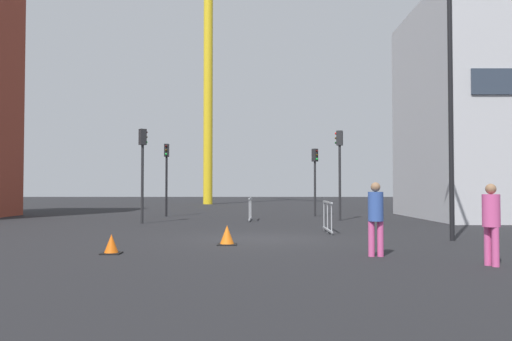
% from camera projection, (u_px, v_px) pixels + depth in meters
% --- Properties ---
extents(ground, '(160.00, 160.00, 0.00)m').
position_uv_depth(ground, '(257.00, 239.00, 16.35)').
color(ground, black).
extents(office_block, '(9.17, 10.18, 10.97)m').
position_uv_depth(office_block, '(505.00, 111.00, 27.64)').
color(office_block, '#B7B7BC').
rests_on(office_block, ground).
extents(construction_crane, '(6.66, 18.98, 26.60)m').
position_uv_depth(construction_crane, '(208.00, 23.00, 52.04)').
color(construction_crane, yellow).
rests_on(construction_crane, ground).
extents(streetlamp_tall, '(0.44, 2.17, 8.30)m').
position_uv_depth(streetlamp_tall, '(445.00, 76.00, 16.12)').
color(streetlamp_tall, black).
rests_on(streetlamp_tall, ground).
extents(traffic_light_verge, '(0.36, 0.38, 3.70)m').
position_uv_depth(traffic_light_verge, '(313.00, 171.00, 29.49)').
color(traffic_light_verge, '#232326').
rests_on(traffic_light_verge, ground).
extents(traffic_light_far, '(0.39, 0.32, 4.27)m').
position_uv_depth(traffic_light_far, '(338.00, 161.00, 25.59)').
color(traffic_light_far, '#232326').
rests_on(traffic_light_far, ground).
extents(traffic_light_corner, '(0.24, 0.37, 3.95)m').
position_uv_depth(traffic_light_corner, '(165.00, 168.00, 29.30)').
color(traffic_light_corner, black).
rests_on(traffic_light_corner, ground).
extents(traffic_light_median, '(0.38, 0.36, 4.13)m').
position_uv_depth(traffic_light_median, '(141.00, 160.00, 23.50)').
color(traffic_light_median, '#232326').
rests_on(traffic_light_median, ground).
extents(pedestrian_walking, '(0.34, 0.34, 1.66)m').
position_uv_depth(pedestrian_walking, '(374.00, 213.00, 12.09)').
color(pedestrian_walking, '#D14C8C').
rests_on(pedestrian_walking, ground).
extents(pedestrian_waiting, '(0.34, 0.34, 1.62)m').
position_uv_depth(pedestrian_waiting, '(489.00, 218.00, 10.62)').
color(pedestrian_waiting, '#D14C8C').
rests_on(pedestrian_waiting, ground).
extents(safety_barrier_rear, '(0.13, 2.28, 1.08)m').
position_uv_depth(safety_barrier_rear, '(248.00, 209.00, 25.41)').
color(safety_barrier_rear, '#9EA0A5').
rests_on(safety_barrier_rear, ground).
extents(safety_barrier_front, '(0.08, 2.32, 1.08)m').
position_uv_depth(safety_barrier_front, '(326.00, 216.00, 18.60)').
color(safety_barrier_front, '#9EA0A5').
rests_on(safety_barrier_front, ground).
extents(traffic_cone_striped, '(0.45, 0.45, 0.46)m').
position_uv_depth(traffic_cone_striped, '(110.00, 245.00, 12.54)').
color(traffic_cone_striped, black).
rests_on(traffic_cone_striped, ground).
extents(traffic_cone_by_barrier, '(0.52, 0.52, 0.53)m').
position_uv_depth(traffic_cone_by_barrier, '(225.00, 236.00, 14.55)').
color(traffic_cone_by_barrier, black).
rests_on(traffic_cone_by_barrier, ground).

